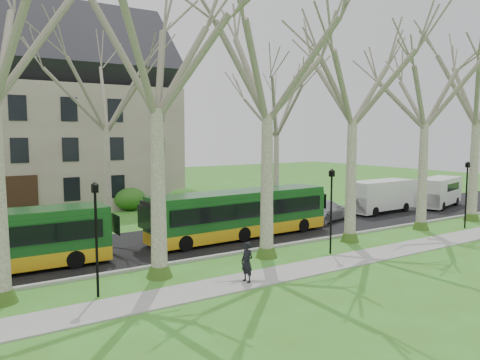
% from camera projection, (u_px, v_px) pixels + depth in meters
% --- Properties ---
extents(ground, '(120.00, 120.00, 0.00)m').
position_uv_depth(ground, '(221.00, 266.00, 21.85)').
color(ground, '#417521').
rests_on(ground, ground).
extents(sidewalk, '(70.00, 2.00, 0.06)m').
position_uv_depth(sidewalk, '(251.00, 280.00, 19.75)').
color(sidewalk, gray).
rests_on(sidewalk, ground).
extents(road, '(80.00, 8.00, 0.06)m').
position_uv_depth(road, '(172.00, 243.00, 26.45)').
color(road, black).
rests_on(road, ground).
extents(curb, '(80.00, 0.25, 0.14)m').
position_uv_depth(curb, '(205.00, 258.00, 23.10)').
color(curb, '#A5A39E').
rests_on(curb, ground).
extents(building, '(26.50, 12.20, 16.00)m').
position_uv_depth(building, '(7.00, 110.00, 37.90)').
color(building, gray).
rests_on(building, ground).
extents(tree_row_verge, '(49.00, 7.00, 14.00)m').
position_uv_depth(tree_row_verge, '(217.00, 116.00, 21.41)').
color(tree_row_verge, gray).
rests_on(tree_row_verge, ground).
extents(tree_row_far, '(33.00, 7.00, 12.00)m').
position_uv_depth(tree_row_far, '(115.00, 137.00, 29.74)').
color(tree_row_far, gray).
rests_on(tree_row_far, ground).
extents(lamp_row, '(36.22, 0.22, 4.30)m').
position_uv_depth(lamp_row, '(232.00, 215.00, 20.76)').
color(lamp_row, black).
rests_on(lamp_row, ground).
extents(hedges, '(30.60, 8.60, 2.00)m').
position_uv_depth(hedges, '(53.00, 212.00, 30.95)').
color(hedges, '#1F5017').
rests_on(hedges, ground).
extents(bus_follow, '(11.49, 2.87, 2.85)m').
position_uv_depth(bus_follow, '(241.00, 213.00, 27.65)').
color(bus_follow, '#15491A').
rests_on(bus_follow, road).
extents(sedan, '(5.66, 3.73, 1.52)m').
position_uv_depth(sedan, '(324.00, 210.00, 32.89)').
color(sedan, silver).
rests_on(sedan, road).
extents(van_a, '(5.79, 2.31, 2.49)m').
position_uv_depth(van_a, '(381.00, 197.00, 36.39)').
color(van_a, silver).
rests_on(van_a, road).
extents(van_b, '(5.94, 3.52, 2.44)m').
position_uv_depth(van_b, '(439.00, 192.00, 39.19)').
color(van_b, silver).
rests_on(van_b, road).
extents(pedestrian_a, '(0.50, 0.67, 1.67)m').
position_uv_depth(pedestrian_a, '(247.00, 262.00, 19.32)').
color(pedestrian_a, black).
rests_on(pedestrian_a, sidewalk).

